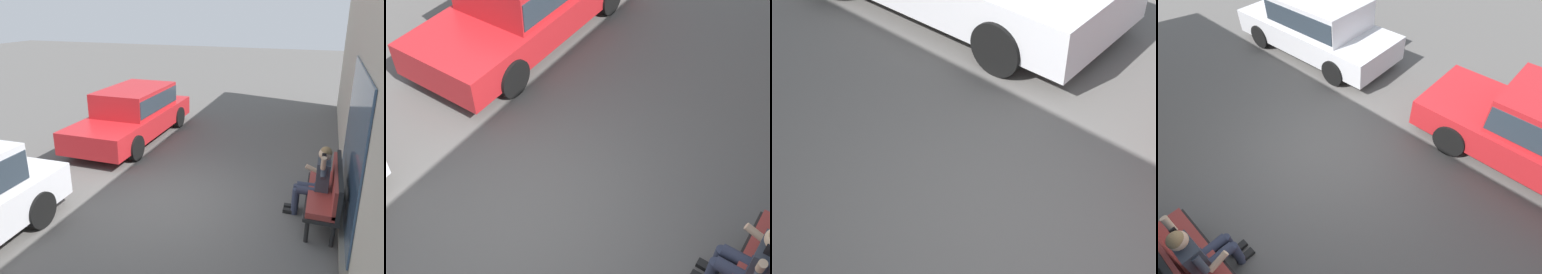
{
  "view_description": "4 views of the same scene",
  "coord_description": "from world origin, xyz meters",
  "views": [
    {
      "loc": [
        5.93,
        2.6,
        3.58
      ],
      "look_at": [
        -0.42,
        0.36,
        1.25
      ],
      "focal_mm": 35.0,
      "sensor_mm": 36.0,
      "label": 1
    },
    {
      "loc": [
        2.58,
        2.6,
        5.12
      ],
      "look_at": [
        -0.69,
        0.37,
        1.0
      ],
      "focal_mm": 45.0,
      "sensor_mm": 36.0,
      "label": 2
    },
    {
      "loc": [
        -1.77,
        2.6,
        3.81
      ],
      "look_at": [
        0.17,
        0.38,
        1.2
      ],
      "focal_mm": 55.0,
      "sensor_mm": 36.0,
      "label": 3
    },
    {
      "loc": [
        -2.91,
        2.6,
        4.42
      ],
      "look_at": [
        -0.7,
        0.14,
        1.01
      ],
      "focal_mm": 28.0,
      "sensor_mm": 36.0,
      "label": 4
    }
  ],
  "objects": [
    {
      "name": "person_on_phone",
      "position": [
        -0.47,
        2.67,
        0.7
      ],
      "size": [
        0.73,
        0.74,
        1.33
      ],
      "color": "#2D3347",
      "rests_on": "ground_plane"
    },
    {
      "name": "ground_plane",
      "position": [
        0.0,
        0.0,
        0.0
      ],
      "size": [
        60.0,
        60.0,
        0.0
      ],
      "primitive_type": "plane",
      "color": "#565451"
    },
    {
      "name": "parked_car_mid",
      "position": [
        2.84,
        -2.53,
        0.83
      ],
      "size": [
        4.58,
        1.98,
        1.54
      ],
      "color": "silver",
      "rests_on": "ground_plane"
    },
    {
      "name": "bench",
      "position": [
        -0.4,
        2.9,
        0.57
      ],
      "size": [
        1.86,
        0.55,
        1.0
      ],
      "color": "black",
      "rests_on": "ground_plane"
    }
  ]
}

